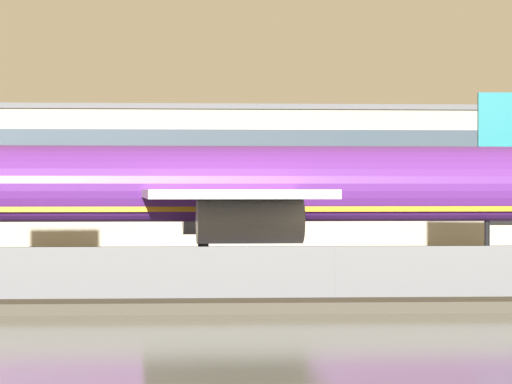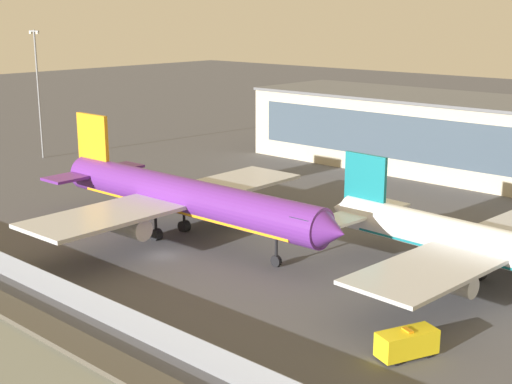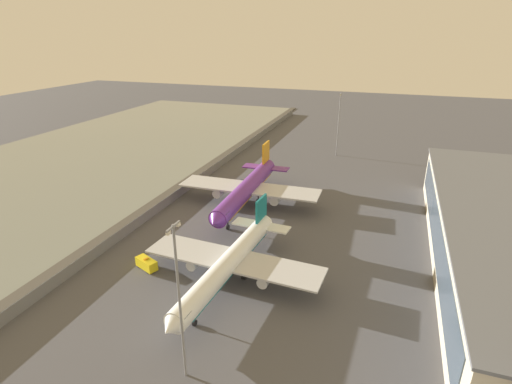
% 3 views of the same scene
% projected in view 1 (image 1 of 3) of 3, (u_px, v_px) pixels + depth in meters
% --- Properties ---
extents(ground_plane, '(500.00, 500.00, 0.00)m').
position_uv_depth(ground_plane, '(300.00, 282.00, 85.75)').
color(ground_plane, '#4C4C51').
extents(shoreline_seawall, '(320.00, 3.00, 0.50)m').
position_uv_depth(shoreline_seawall, '(347.00, 306.00, 65.31)').
color(shoreline_seawall, '#474238').
rests_on(shoreline_seawall, ground).
extents(perimeter_fence, '(280.00, 0.10, 2.67)m').
position_uv_depth(perimeter_fence, '(334.00, 275.00, 69.79)').
color(perimeter_fence, slate).
rests_on(perimeter_fence, ground).
extents(cargo_jet_purple, '(47.71, 40.59, 14.33)m').
position_uv_depth(cargo_jet_purple, '(240.00, 187.00, 91.37)').
color(cargo_jet_purple, '#602889').
rests_on(cargo_jet_purple, ground).
extents(terminal_building, '(91.90, 22.56, 13.33)m').
position_uv_depth(terminal_building, '(343.00, 176.00, 151.41)').
color(terminal_building, '#BCB299').
rests_on(terminal_building, ground).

